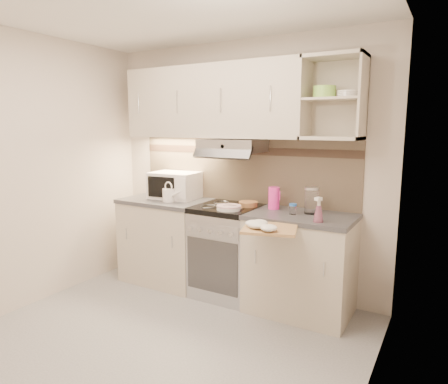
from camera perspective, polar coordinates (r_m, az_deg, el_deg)
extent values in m
plane|color=#9D9C9F|center=(3.33, -9.54, -20.70)|extent=(3.00, 3.00, 0.00)
cube|color=beige|center=(4.08, 2.60, 3.55)|extent=(3.00, 0.04, 2.50)
cube|color=beige|center=(4.05, -26.67, 2.51)|extent=(0.04, 2.80, 2.50)
cube|color=beige|center=(2.27, 20.13, -1.72)|extent=(0.04, 2.80, 2.50)
cube|color=white|center=(3.01, -10.97, 25.36)|extent=(3.00, 2.80, 0.04)
cube|color=tan|center=(4.08, 2.54, 3.12)|extent=(2.40, 0.02, 0.64)
cube|color=#35251C|center=(4.05, 2.50, 5.92)|extent=(2.40, 0.01, 0.08)
cube|color=beige|center=(4.04, -1.70, 12.73)|extent=(1.90, 0.34, 0.70)
cube|color=beige|center=(3.56, 15.40, 12.85)|extent=(0.50, 0.34, 0.70)
cylinder|color=#90D150|center=(3.59, 14.16, 13.68)|extent=(0.19, 0.19, 0.10)
cylinder|color=silver|center=(3.53, 17.35, 13.25)|extent=(0.18, 0.18, 0.06)
cube|color=#B7B7BC|center=(3.89, 1.25, 6.67)|extent=(0.60, 0.40, 0.12)
cube|color=beige|center=(4.39, -8.11, -7.03)|extent=(0.90, 0.60, 0.86)
cube|color=#47474C|center=(4.29, -8.25, -1.25)|extent=(0.92, 0.62, 0.04)
cube|color=beige|center=(3.70, 10.82, -10.28)|extent=(0.90, 0.60, 0.86)
cube|color=#47474C|center=(3.57, 11.04, -3.47)|extent=(0.92, 0.62, 0.04)
cube|color=#B7B7BC|center=(3.99, 0.50, -8.70)|extent=(0.60, 0.58, 0.85)
cube|color=black|center=(3.88, 0.51, -2.36)|extent=(0.60, 0.60, 0.05)
cube|color=white|center=(4.31, -7.00, 0.98)|extent=(0.52, 0.40, 0.28)
cube|color=black|center=(4.17, -8.51, 0.66)|extent=(0.32, 0.04, 0.21)
cylinder|color=white|center=(4.12, -7.91, -0.44)|extent=(0.12, 0.12, 0.13)
cone|color=white|center=(4.05, -7.01, -0.32)|extent=(0.17, 0.06, 0.10)
torus|color=white|center=(4.11, -7.94, 0.74)|extent=(0.11, 0.03, 0.11)
cylinder|color=silver|center=(3.69, 0.71, -2.46)|extent=(0.23, 0.23, 0.01)
cylinder|color=silver|center=(3.69, 0.71, -2.24)|extent=(0.23, 0.23, 0.01)
cylinder|color=silver|center=(3.68, 0.71, -2.02)|extent=(0.23, 0.23, 0.01)
cube|color=silver|center=(3.68, 0.71, -1.87)|extent=(0.15, 0.03, 0.01)
cylinder|color=#9C6837|center=(3.86, 3.46, -1.72)|extent=(0.18, 0.18, 0.05)
cylinder|color=#FA2EA6|center=(3.74, 7.15, -0.85)|extent=(0.10, 0.10, 0.21)
cube|color=#FA2EA6|center=(3.74, 7.95, -0.49)|extent=(0.02, 0.03, 0.09)
cylinder|color=silver|center=(3.59, 12.37, -1.35)|extent=(0.12, 0.12, 0.22)
cylinder|color=#B7B7BC|center=(3.57, 12.44, 0.53)|extent=(0.13, 0.13, 0.02)
cylinder|color=silver|center=(3.55, 9.80, -2.56)|extent=(0.06, 0.06, 0.08)
cylinder|color=blue|center=(3.54, 9.82, -1.80)|extent=(0.07, 0.07, 0.02)
cone|color=pink|center=(3.30, 13.35, -3.05)|extent=(0.08, 0.08, 0.14)
cube|color=tan|center=(3.15, 6.57, -5.24)|extent=(0.50, 0.47, 0.02)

